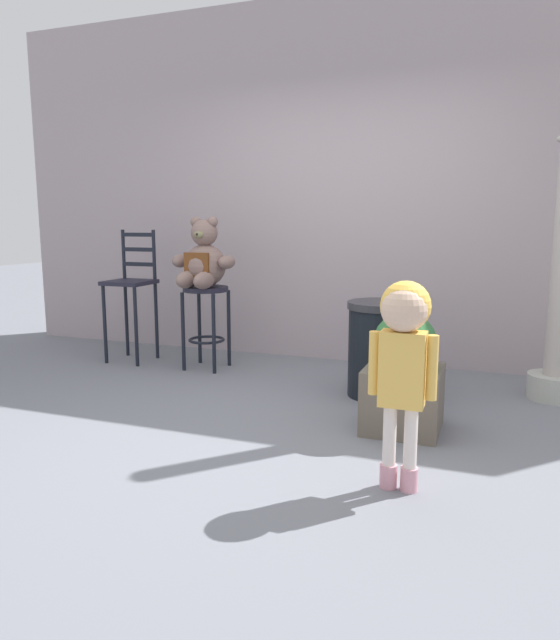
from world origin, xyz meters
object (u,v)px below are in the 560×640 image
at_px(bar_chair_empty, 132,289).
at_px(planter_with_shrub, 404,376).
at_px(bar_stool_with_teddy, 206,310).
at_px(child_walking, 404,340).
at_px(teddy_bear, 203,261).
at_px(trash_bin, 380,349).

relative_size(bar_chair_empty, planter_with_shrub, 1.63).
height_order(bar_stool_with_teddy, bar_chair_empty, bar_chair_empty).
bearing_deg(bar_chair_empty, planter_with_shrub, -20.69).
xyz_separation_m(child_walking, bar_chair_empty, (-2.70, 1.79, -0.06)).
xyz_separation_m(teddy_bear, trash_bin, (1.56, -0.26, -0.58)).
relative_size(bar_stool_with_teddy, planter_with_shrub, 0.98).
distance_m(bar_stool_with_teddy, bar_chair_empty, 0.78).
relative_size(bar_stool_with_teddy, bar_chair_empty, 0.60).
relative_size(teddy_bear, bar_chair_empty, 0.50).
height_order(bar_stool_with_teddy, trash_bin, bar_stool_with_teddy).
distance_m(bar_stool_with_teddy, planter_with_shrub, 2.06).
relative_size(bar_stool_with_teddy, teddy_bear, 1.21).
distance_m(bar_stool_with_teddy, child_walking, 2.62).
bearing_deg(trash_bin, child_walking, -75.44).
bearing_deg(trash_bin, planter_with_shrub, -67.75).
bearing_deg(bar_stool_with_teddy, planter_with_shrub, -27.37).
bearing_deg(teddy_bear, bar_stool_with_teddy, 90.00).
xyz_separation_m(teddy_bear, child_walking, (1.94, -1.73, -0.20)).
height_order(teddy_bear, planter_with_shrub, teddy_bear).
bearing_deg(planter_with_shrub, teddy_bear, 153.34).
xyz_separation_m(bar_stool_with_teddy, trash_bin, (1.56, -0.28, -0.16)).
bearing_deg(planter_with_shrub, child_walking, -82.14).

